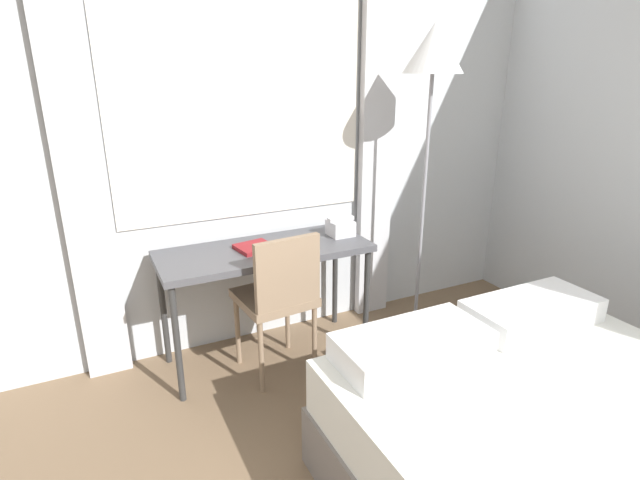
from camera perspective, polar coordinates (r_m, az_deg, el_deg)
wall_back_with_window at (r=3.17m, az=-4.96°, el=12.32°), size 4.62×0.13×2.70m
desk at (r=2.96m, az=-6.29°, el=-2.10°), size 1.24×0.50×0.73m
desk_chair at (r=2.83m, az=-4.73°, el=-6.12°), size 0.43×0.43×0.88m
standing_lamp at (r=3.14m, az=12.72°, el=18.04°), size 0.36×0.36×1.98m
telephone at (r=3.13m, az=2.36°, el=1.49°), size 0.17×0.14×0.12m
book at (r=2.92m, az=-7.47°, el=-0.81°), size 0.23×0.22×0.02m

